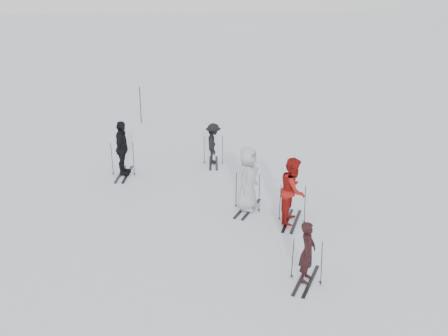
% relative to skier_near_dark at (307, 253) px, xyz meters
% --- Properties ---
extents(ground, '(120.00, 120.00, 0.00)m').
position_rel_skier_near_dark_xyz_m(ground, '(-1.69, 4.18, -0.78)').
color(ground, silver).
rests_on(ground, ground).
extents(skier_near_dark, '(0.58, 0.67, 1.56)m').
position_rel_skier_near_dark_xyz_m(skier_near_dark, '(0.00, 0.00, 0.00)').
color(skier_near_dark, black).
rests_on(skier_near_dark, ground).
extents(skier_red, '(1.04, 1.16, 1.99)m').
position_rel_skier_near_dark_xyz_m(skier_red, '(0.21, 3.22, 0.21)').
color(skier_red, maroon).
rests_on(skier_red, ground).
extents(skier_grey, '(1.00, 1.16, 2.01)m').
position_rel_skier_near_dark_xyz_m(skier_grey, '(-1.02, 4.17, 0.23)').
color(skier_grey, '#A0A4A9').
rests_on(skier_grey, ground).
extents(skier_uphill_left, '(0.60, 1.20, 1.97)m').
position_rel_skier_near_dark_xyz_m(skier_uphill_left, '(-5.19, 7.30, 0.21)').
color(skier_uphill_left, black).
rests_on(skier_uphill_left, ground).
extents(skier_uphill_far, '(0.61, 1.02, 1.54)m').
position_rel_skier_near_dark_xyz_m(skier_uphill_far, '(-1.91, 8.26, -0.01)').
color(skier_uphill_far, black).
rests_on(skier_uphill_far, ground).
extents(skis_near_dark, '(1.80, 1.44, 1.16)m').
position_rel_skier_near_dark_xyz_m(skis_near_dark, '(0.00, 0.00, -0.20)').
color(skis_near_dark, black).
rests_on(skis_near_dark, ground).
extents(skis_red, '(1.85, 1.39, 1.21)m').
position_rel_skier_near_dark_xyz_m(skis_red, '(0.21, 3.22, -0.18)').
color(skis_red, black).
rests_on(skis_red, ground).
extents(skis_grey, '(1.91, 1.54, 1.24)m').
position_rel_skier_near_dark_xyz_m(skis_grey, '(-1.02, 4.17, -0.16)').
color(skis_grey, black).
rests_on(skis_grey, ground).
extents(skis_uphill_left, '(1.82, 1.09, 1.27)m').
position_rel_skier_near_dark_xyz_m(skis_uphill_left, '(-5.19, 7.30, -0.15)').
color(skis_uphill_left, black).
rests_on(skis_uphill_left, ground).
extents(skis_uphill_far, '(1.59, 0.89, 1.13)m').
position_rel_skier_near_dark_xyz_m(skis_uphill_far, '(-1.91, 8.26, -0.21)').
color(skis_uphill_far, black).
rests_on(skis_uphill_far, ground).
extents(piste_marker, '(0.05, 0.05, 1.73)m').
position_rel_skier_near_dark_xyz_m(piste_marker, '(-5.06, 13.85, 0.09)').
color(piste_marker, black).
rests_on(piste_marker, ground).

